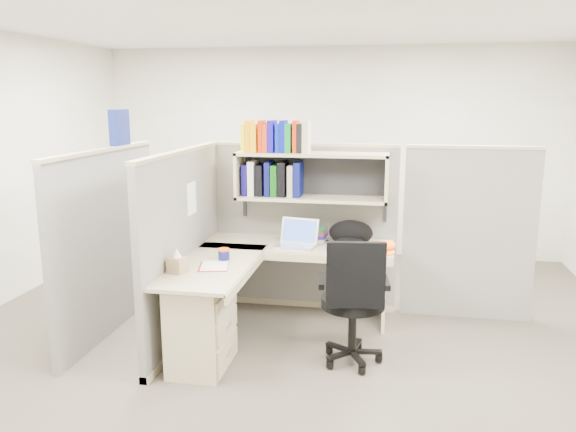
% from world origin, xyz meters
% --- Properties ---
extents(ground, '(6.00, 6.00, 0.00)m').
position_xyz_m(ground, '(0.00, 0.00, 0.00)').
color(ground, '#3B372E').
rests_on(ground, ground).
extents(room_shell, '(6.00, 6.00, 6.00)m').
position_xyz_m(room_shell, '(0.00, 0.00, 1.62)').
color(room_shell, '#BAB7A8').
rests_on(room_shell, ground).
extents(cubicle, '(3.79, 1.84, 1.95)m').
position_xyz_m(cubicle, '(-0.37, 0.45, 0.91)').
color(cubicle, slate).
rests_on(cubicle, ground).
extents(desk, '(1.74, 1.75, 0.73)m').
position_xyz_m(desk, '(-0.41, -0.29, 0.44)').
color(desk, tan).
rests_on(desk, ground).
extents(laptop, '(0.41, 0.41, 0.25)m').
position_xyz_m(laptop, '(-0.00, 0.44, 0.86)').
color(laptop, silver).
rests_on(laptop, desk).
extents(backpack, '(0.48, 0.43, 0.23)m').
position_xyz_m(backpack, '(0.48, 0.54, 0.85)').
color(backpack, black).
rests_on(backpack, desk).
extents(orange_cap, '(0.21, 0.23, 0.09)m').
position_xyz_m(orange_cap, '(0.80, 0.48, 0.78)').
color(orange_cap, orange).
rests_on(orange_cap, desk).
extents(snack_canister, '(0.10, 0.10, 0.10)m').
position_xyz_m(snack_canister, '(-0.52, -0.08, 0.78)').
color(snack_canister, '#0E1556').
rests_on(snack_canister, desk).
extents(tissue_box, '(0.15, 0.15, 0.19)m').
position_xyz_m(tissue_box, '(-0.77, -0.47, 0.83)').
color(tissue_box, '#9A7E57').
rests_on(tissue_box, desk).
extents(mouse, '(0.11, 0.09, 0.04)m').
position_xyz_m(mouse, '(0.12, 0.40, 0.75)').
color(mouse, '#85A2BD').
rests_on(mouse, desk).
extents(paper_cup, '(0.07, 0.07, 0.09)m').
position_xyz_m(paper_cup, '(0.01, 0.78, 0.78)').
color(paper_cup, white).
rests_on(paper_cup, desk).
extents(book_stack, '(0.18, 0.24, 0.11)m').
position_xyz_m(book_stack, '(0.16, 0.75, 0.78)').
color(book_stack, gray).
rests_on(book_stack, desk).
extents(loose_paper, '(0.27, 0.32, 0.00)m').
position_xyz_m(loose_paper, '(-0.55, -0.25, 0.73)').
color(loose_paper, white).
rests_on(loose_paper, desk).
extents(task_chair, '(0.57, 0.52, 1.04)m').
position_xyz_m(task_chair, '(0.57, -0.30, 0.37)').
color(task_chair, black).
rests_on(task_chair, ground).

